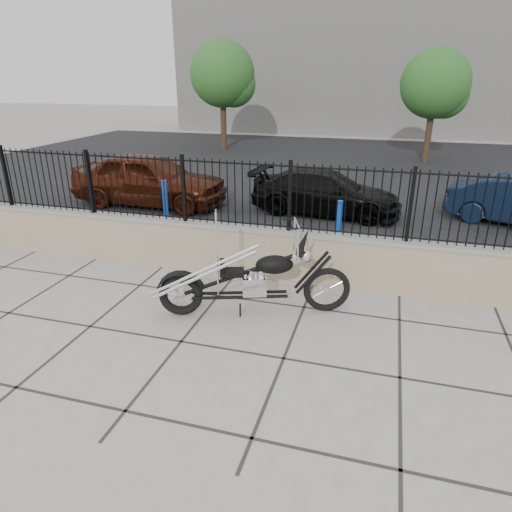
{
  "coord_description": "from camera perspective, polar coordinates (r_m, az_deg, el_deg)",
  "views": [
    {
      "loc": [
        2.57,
        -5.06,
        3.57
      ],
      "look_at": [
        0.71,
        1.39,
        0.86
      ],
      "focal_mm": 32.0,
      "sensor_mm": 36.0,
      "label": 1
    }
  ],
  "objects": [
    {
      "name": "background_building",
      "position": [
        31.67,
        12.38,
        22.27
      ],
      "size": [
        22.0,
        6.0,
        8.0
      ],
      "primitive_type": "cube",
      "color": "beige",
      "rests_on": "ground_plane"
    },
    {
      "name": "bollard_b",
      "position": [
        10.31,
        10.34,
        4.2
      ],
      "size": [
        0.14,
        0.14,
        0.97
      ],
      "primitive_type": "cylinder",
      "rotation": [
        0.0,
        0.0,
        -0.25
      ],
      "color": "#0C36BD",
      "rests_on": "ground_plane"
    },
    {
      "name": "car_black",
      "position": [
        12.49,
        8.7,
        7.86
      ],
      "size": [
        4.12,
        1.95,
        1.16
      ],
      "primitive_type": "imported",
      "rotation": [
        0.0,
        0.0,
        1.49
      ],
      "color": "black",
      "rests_on": "parking_lot"
    },
    {
      "name": "bollard_a",
      "position": [
        11.91,
        -11.28,
        6.76
      ],
      "size": [
        0.16,
        0.16,
        1.07
      ],
      "primitive_type": "cylinder",
      "rotation": [
        0.0,
        0.0,
        0.28
      ],
      "color": "blue",
      "rests_on": "ground_plane"
    },
    {
      "name": "tree_right",
      "position": [
        21.09,
        21.55,
        19.75
      ],
      "size": [
        2.77,
        2.77,
        4.68
      ],
      "rotation": [
        0.0,
        0.0,
        0.23
      ],
      "color": "#382619",
      "rests_on": "ground_plane"
    },
    {
      "name": "iron_fence",
      "position": [
        8.24,
        -2.64,
        7.82
      ],
      "size": [
        14.0,
        0.08,
        1.2
      ],
      "primitive_type": "cube",
      "color": "black",
      "rests_on": "retaining_wall"
    },
    {
      "name": "retaining_wall",
      "position": [
        8.56,
        -2.52,
        0.79
      ],
      "size": [
        14.0,
        0.36,
        0.96
      ],
      "primitive_type": "cube",
      "color": "gray",
      "rests_on": "ground_plane"
    },
    {
      "name": "tree_left",
      "position": [
        23.46,
        -4.25,
        22.08
      ],
      "size": [
        3.08,
        3.08,
        5.2
      ],
      "rotation": [
        0.0,
        0.0,
        0.36
      ],
      "color": "#382619",
      "rests_on": "ground_plane"
    },
    {
      "name": "ground_plane",
      "position": [
        6.71,
        -9.34,
        -10.52
      ],
      "size": [
        90.0,
        90.0,
        0.0
      ],
      "primitive_type": "plane",
      "color": "#99968E",
      "rests_on": "ground"
    },
    {
      "name": "chopper_motorcycle",
      "position": [
        6.97,
        -0.68,
        -0.89
      ],
      "size": [
        2.88,
        1.41,
        1.72
      ],
      "primitive_type": null,
      "rotation": [
        0.0,
        0.0,
        0.33
      ],
      "color": "black",
      "rests_on": "ground_plane"
    },
    {
      "name": "parking_lot",
      "position": [
        18.1,
        7.74,
        10.39
      ],
      "size": [
        30.0,
        30.0,
        0.0
      ],
      "primitive_type": "plane",
      "color": "black",
      "rests_on": "ground"
    },
    {
      "name": "car_red",
      "position": [
        13.51,
        -13.19,
        9.34
      ],
      "size": [
        4.41,
        1.8,
        1.5
      ],
      "primitive_type": "imported",
      "rotation": [
        0.0,
        0.0,
        1.56
      ],
      "color": "#3D1408",
      "rests_on": "parking_lot"
    }
  ]
}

